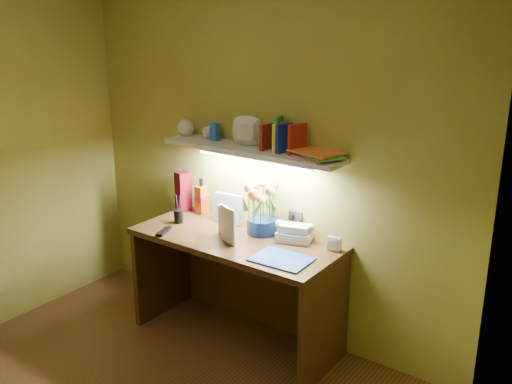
% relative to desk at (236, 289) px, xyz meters
% --- Properties ---
extents(desk, '(1.40, 0.60, 0.75)m').
position_rel_desk_xyz_m(desk, '(0.00, 0.00, 0.00)').
color(desk, '#331A0D').
rests_on(desk, ground).
extents(flower_bouquet, '(0.26, 0.26, 0.36)m').
position_rel_desk_xyz_m(flower_bouquet, '(0.09, 0.17, 0.55)').
color(flower_bouquet, '#09193C').
rests_on(flower_bouquet, desk).
extents(telephone, '(0.25, 0.22, 0.13)m').
position_rel_desk_xyz_m(telephone, '(0.34, 0.18, 0.44)').
color(telephone, beige).
rests_on(telephone, desk).
extents(desk_clock, '(0.09, 0.05, 0.09)m').
position_rel_desk_xyz_m(desk_clock, '(0.62, 0.19, 0.42)').
color(desk_clock, '#B7B6BB').
rests_on(desk_clock, desk).
extents(whisky_bottle, '(0.08, 0.08, 0.27)m').
position_rel_desk_xyz_m(whisky_bottle, '(-0.48, 0.23, 0.51)').
color(whisky_bottle, '#B9470F').
rests_on(whisky_bottle, desk).
extents(whisky_box, '(0.12, 0.12, 0.29)m').
position_rel_desk_xyz_m(whisky_box, '(-0.64, 0.21, 0.52)').
color(whisky_box, '#540813').
rests_on(whisky_box, desk).
extents(pen_cup, '(0.08, 0.08, 0.16)m').
position_rel_desk_xyz_m(pen_cup, '(-0.49, -0.01, 0.45)').
color(pen_cup, black).
rests_on(pen_cup, desk).
extents(art_card, '(0.21, 0.06, 0.21)m').
position_rel_desk_xyz_m(art_card, '(-0.21, 0.19, 0.48)').
color(art_card, white).
rests_on(art_card, desk).
extents(tv_remote, '(0.10, 0.17, 0.02)m').
position_rel_desk_xyz_m(tv_remote, '(-0.44, -0.21, 0.38)').
color(tv_remote, black).
rests_on(tv_remote, desk).
extents(blue_folder, '(0.35, 0.26, 0.01)m').
position_rel_desk_xyz_m(blue_folder, '(0.44, -0.12, 0.38)').
color(blue_folder, blue).
rests_on(blue_folder, desk).
extents(desk_book_a, '(0.15, 0.06, 0.20)m').
position_rel_desk_xyz_m(desk_book_a, '(-0.15, 0.01, 0.48)').
color(desk_book_a, beige).
rests_on(desk_book_a, desk).
extents(desk_book_b, '(0.17, 0.08, 0.24)m').
position_rel_desk_xyz_m(desk_book_b, '(-0.07, -0.06, 0.49)').
color(desk_book_b, silver).
rests_on(desk_book_b, desk).
extents(wall_shelf, '(1.32, 0.32, 0.25)m').
position_rel_desk_xyz_m(wall_shelf, '(0.01, 0.18, 0.96)').
color(wall_shelf, silver).
rests_on(wall_shelf, ground).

